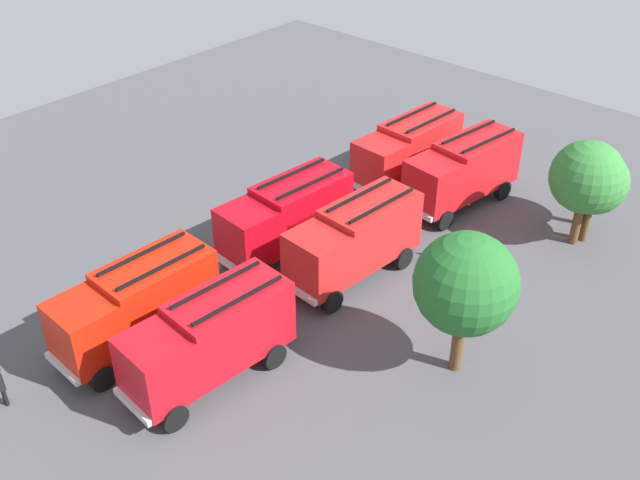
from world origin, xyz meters
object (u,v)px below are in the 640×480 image
object	(u,v)px
fire_truck_3	(463,169)
tree_0	(590,172)
fire_truck_2	(136,303)
fire_truck_1	(286,215)
fire_truck_4	(354,238)
tree_3	(466,284)
tree_1	(595,182)
fire_truck_0	(408,149)
traffic_cone_1	(430,250)
firefighter_1	(1,385)
traffic_cone_0	(299,212)
tree_2	(587,177)
traffic_cone_2	(354,164)
firefighter_0	(55,330)
fire_truck_5	(209,337)

from	to	relation	value
fire_truck_3	tree_0	distance (m)	6.50
fire_truck_2	fire_truck_1	bearing A→B (deg)	-176.41
fire_truck_4	tree_3	bearing A→B (deg)	77.55
fire_truck_2	tree_1	world-z (taller)	tree_1
fire_truck_0	fire_truck_4	distance (m)	9.84
fire_truck_2	traffic_cone_1	size ratio (longest dim) A/B	10.61
fire_truck_4	tree_0	distance (m)	13.20
firefighter_1	traffic_cone_1	bearing A→B (deg)	-5.75
tree_0	traffic_cone_0	distance (m)	15.29
tree_2	traffic_cone_2	distance (m)	14.07
fire_truck_3	firefighter_0	world-z (taller)	fire_truck_3
fire_truck_3	tree_3	bearing A→B (deg)	39.89
fire_truck_5	tree_3	distance (m)	10.17
fire_truck_5	tree_0	world-z (taller)	tree_0
fire_truck_0	tree_1	world-z (taller)	tree_1
fire_truck_5	traffic_cone_1	distance (m)	13.25
fire_truck_0	fire_truck_2	distance (m)	18.97
fire_truck_4	fire_truck_5	distance (m)	9.20
tree_3	traffic_cone_2	world-z (taller)	tree_3
fire_truck_2	fire_truck_4	size ratio (longest dim) A/B	0.99
firefighter_1	tree_1	world-z (taller)	tree_1
fire_truck_5	firefighter_0	distance (m)	7.06
fire_truck_1	tree_3	bearing A→B (deg)	86.92
fire_truck_3	fire_truck_4	world-z (taller)	same
tree_0	firefighter_0	bearing A→B (deg)	-26.15
tree_2	traffic_cone_1	distance (m)	8.40
firefighter_0	firefighter_1	size ratio (longest dim) A/B	1.02
fire_truck_3	fire_truck_4	size ratio (longest dim) A/B	1.01
tree_3	fire_truck_5	bearing A→B (deg)	-44.55
fire_truck_4	fire_truck_1	bearing A→B (deg)	-76.63
firefighter_0	traffic_cone_1	distance (m)	18.02
fire_truck_2	tree_3	world-z (taller)	tree_3
fire_truck_4	tree_3	distance (m)	7.82
fire_truck_1	tree_0	size ratio (longest dim) A/B	1.59
tree_3	traffic_cone_1	bearing A→B (deg)	-137.66
fire_truck_1	traffic_cone_2	size ratio (longest dim) A/B	10.67
tree_2	traffic_cone_0	xyz separation A→B (m)	(7.63, -12.21, -3.52)
fire_truck_2	fire_truck_4	xyz separation A→B (m)	(-9.82, 3.62, 0.00)
fire_truck_4	traffic_cone_2	size ratio (longest dim) A/B	10.64
tree_2	firefighter_1	bearing A→B (deg)	-23.95
fire_truck_3	traffic_cone_0	size ratio (longest dim) A/B	12.43
fire_truck_0	tree_3	distance (m)	15.79
fire_truck_5	tree_2	xyz separation A→B (m)	(-19.00, 6.33, 1.66)
tree_3	traffic_cone_0	distance (m)	14.13
fire_truck_4	tree_2	bearing A→B (deg)	150.01
fire_truck_3	fire_truck_4	xyz separation A→B (m)	(9.20, -0.04, 0.00)
firefighter_0	fire_truck_2	bearing A→B (deg)	-55.70
firefighter_0	tree_1	bearing A→B (deg)	-43.42
fire_truck_4	tree_2	xyz separation A→B (m)	(-9.80, 6.58, 1.66)
fire_truck_2	firefighter_1	size ratio (longest dim) A/B	4.10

